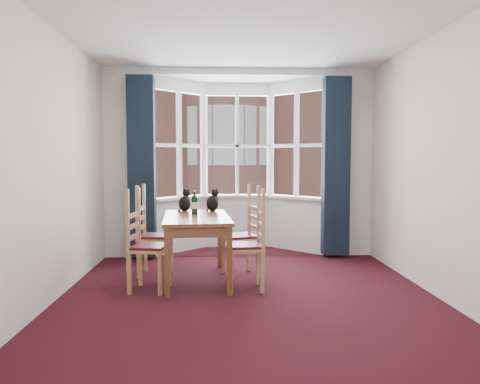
{
  "coord_description": "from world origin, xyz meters",
  "views": [
    {
      "loc": [
        -0.31,
        -4.75,
        1.46
      ],
      "look_at": [
        -0.04,
        1.05,
        1.05
      ],
      "focal_mm": 35.0,
      "sensor_mm": 36.0,
      "label": 1
    }
  ],
  "objects": [
    {
      "name": "wall_back_pier_right",
      "position": [
        1.65,
        2.25,
        1.4
      ],
      "size": [
        0.7,
        0.12,
        2.8
      ],
      "primitive_type": "cube",
      "color": "silver",
      "rests_on": "floor"
    },
    {
      "name": "ceiling",
      "position": [
        0.0,
        0.0,
        2.8
      ],
      "size": [
        4.5,
        4.5,
        0.0
      ],
      "primitive_type": "plane",
      "rotation": [
        3.14,
        0.0,
        0.0
      ],
      "color": "white",
      "rests_on": "floor"
    },
    {
      "name": "wall_back_pier_left",
      "position": [
        -1.65,
        2.25,
        1.4
      ],
      "size": [
        0.7,
        0.12,
        2.8
      ],
      "primitive_type": "cube",
      "color": "silver",
      "rests_on": "floor"
    },
    {
      "name": "cat_right",
      "position": [
        -0.39,
        1.35,
        0.9
      ],
      "size": [
        0.23,
        0.26,
        0.3
      ],
      "color": "black",
      "rests_on": "dining_table"
    },
    {
      "name": "floor",
      "position": [
        0.0,
        0.0,
        0.0
      ],
      "size": [
        4.5,
        4.5,
        0.0
      ],
      "primitive_type": "plane",
      "color": "black",
      "rests_on": "ground"
    },
    {
      "name": "chair_right_near",
      "position": [
        0.07,
        0.42,
        0.47
      ],
      "size": [
        0.42,
        0.44,
        0.92
      ],
      "color": "tan",
      "rests_on": "floor"
    },
    {
      "name": "curtain_left",
      "position": [
        -1.42,
        2.07,
        1.35
      ],
      "size": [
        0.38,
        0.22,
        2.6
      ],
      "primitive_type": "cube",
      "color": "black",
      "rests_on": "floor"
    },
    {
      "name": "cat_left",
      "position": [
        -0.75,
        1.35,
        0.9
      ],
      "size": [
        0.21,
        0.25,
        0.3
      ],
      "color": "black",
      "rests_on": "dining_table"
    },
    {
      "name": "dining_table",
      "position": [
        -0.57,
        0.81,
        0.69
      ],
      "size": [
        0.86,
        1.47,
        0.78
      ],
      "color": "brown",
      "rests_on": "floor"
    },
    {
      "name": "bay_window",
      "position": [
        0.0,
        2.75,
        1.4
      ],
      "size": [
        2.76,
        0.94,
        2.8
      ],
      "color": "white",
      "rests_on": "floor"
    },
    {
      "name": "wine_bottle",
      "position": [
        -0.6,
        0.96,
        0.91
      ],
      "size": [
        0.08,
        0.08,
        0.3
      ],
      "color": "black",
      "rests_on": "dining_table"
    },
    {
      "name": "candle_tall",
      "position": [
        -0.83,
        2.6,
        0.92
      ],
      "size": [
        0.06,
        0.06,
        0.1
      ],
      "primitive_type": "cylinder",
      "color": "white",
      "rests_on": "bay_window"
    },
    {
      "name": "curtain_right",
      "position": [
        1.42,
        2.07,
        1.35
      ],
      "size": [
        0.38,
        0.22,
        2.6
      ],
      "primitive_type": "cube",
      "color": "black",
      "rests_on": "floor"
    },
    {
      "name": "wall_right",
      "position": [
        2.0,
        0.0,
        1.4
      ],
      "size": [
        0.0,
        4.5,
        4.5
      ],
      "primitive_type": "plane",
      "rotation": [
        1.57,
        0.0,
        -1.57
      ],
      "color": "silver",
      "rests_on": "floor"
    },
    {
      "name": "chair_right_far",
      "position": [
        0.05,
        1.09,
        0.47
      ],
      "size": [
        0.5,
        0.51,
        0.92
      ],
      "color": "tan",
      "rests_on": "floor"
    },
    {
      "name": "chair_left_near",
      "position": [
        -1.17,
        0.42,
        0.47
      ],
      "size": [
        0.46,
        0.48,
        0.92
      ],
      "color": "tan",
      "rests_on": "floor"
    },
    {
      "name": "wall_near",
      "position": [
        0.0,
        -2.25,
        1.4
      ],
      "size": [
        4.0,
        0.0,
        4.0
      ],
      "primitive_type": "plane",
      "rotation": [
        -1.57,
        0.0,
        0.0
      ],
      "color": "silver",
      "rests_on": "floor"
    },
    {
      "name": "street",
      "position": [
        0.0,
        32.25,
        -6.0
      ],
      "size": [
        80.0,
        80.0,
        0.0
      ],
      "primitive_type": "plane",
      "color": "#333335",
      "rests_on": "ground"
    },
    {
      "name": "wall_left",
      "position": [
        -2.0,
        0.0,
        1.4
      ],
      "size": [
        0.0,
        4.5,
        4.5
      ],
      "primitive_type": "plane",
      "rotation": [
        1.57,
        0.0,
        1.57
      ],
      "color": "silver",
      "rests_on": "floor"
    },
    {
      "name": "tenement_building",
      "position": [
        0.0,
        14.01,
        1.6
      ],
      "size": [
        18.4,
        7.8,
        15.2
      ],
      "color": "#95584D",
      "rests_on": "street"
    },
    {
      "name": "chair_left_far",
      "position": [
        -1.2,
        1.12,
        0.47
      ],
      "size": [
        0.43,
        0.45,
        0.92
      ],
      "color": "tan",
      "rests_on": "floor"
    }
  ]
}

